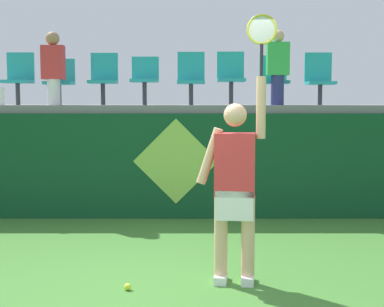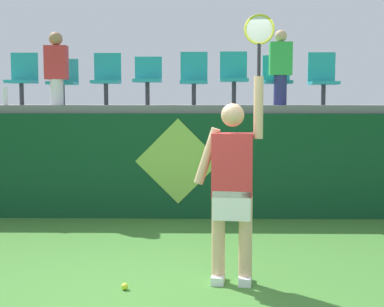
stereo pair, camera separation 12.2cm
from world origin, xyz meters
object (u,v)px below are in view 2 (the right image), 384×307
object	(u,v)px
stadium_chair_3	(148,77)
stadium_chair_7	(323,77)
stadium_chair_0	(23,76)
stadium_chair_4	(194,76)
stadium_chair_1	(63,79)
stadium_chair_5	(234,75)
stadium_chair_6	(277,78)
tennis_player	(233,184)
tennis_ball	(125,286)
water_bottle	(5,96)
stadium_chair_2	(107,77)
spectator_1	(280,66)
spectator_0	(56,67)

from	to	relation	value
stadium_chair_3	stadium_chair_7	world-z (taller)	stadium_chair_7
stadium_chair_0	stadium_chair_4	world-z (taller)	stadium_chair_4
stadium_chair_1	stadium_chair_5	distance (m)	2.76
stadium_chair_4	stadium_chair_6	distance (m)	1.34
tennis_player	stadium_chair_6	bearing A→B (deg)	76.68
stadium_chair_7	stadium_chair_6	bearing A→B (deg)	-179.47
tennis_ball	stadium_chair_3	bearing A→B (deg)	92.31
water_bottle	stadium_chair_0	xyz separation A→B (m)	(0.06, 0.67, 0.33)
stadium_chair_6	stadium_chair_7	distance (m)	0.74
water_bottle	stadium_chair_0	distance (m)	0.75
tennis_player	tennis_ball	bearing A→B (deg)	-167.72
stadium_chair_3	stadium_chair_6	size ratio (longest dim) A/B	0.98
stadium_chair_2	stadium_chair_7	bearing A→B (deg)	0.04
stadium_chair_7	stadium_chair_0	bearing A→B (deg)	-179.97
tennis_ball	stadium_chair_2	world-z (taller)	stadium_chair_2
stadium_chair_4	spectator_1	distance (m)	1.40
tennis_ball	stadium_chair_5	distance (m)	4.75
stadium_chair_1	stadium_chair_7	xyz separation A→B (m)	(4.19, 0.01, 0.04)
tennis_ball	stadium_chair_6	distance (m)	4.96
tennis_ball	stadium_chair_7	xyz separation A→B (m)	(2.66, 4.07, 2.11)
stadium_chair_3	stadium_chair_1	bearing A→B (deg)	179.94
stadium_chair_6	stadium_chair_0	bearing A→B (deg)	179.94
stadium_chair_1	stadium_chair_4	world-z (taller)	stadium_chair_4
stadium_chair_7	tennis_player	bearing A→B (deg)	-113.13
water_bottle	stadium_chair_3	xyz separation A→B (m)	(2.10, 0.66, 0.31)
tennis_player	water_bottle	xyz separation A→B (m)	(-3.27, 3.18, 0.86)
spectator_0	spectator_1	distance (m)	3.46
water_bottle	stadium_chair_7	distance (m)	4.97
tennis_ball	stadium_chair_1	bearing A→B (deg)	110.72
water_bottle	stadium_chair_2	bearing A→B (deg)	25.10
stadium_chair_0	stadium_chair_7	size ratio (longest dim) A/B	1.00
stadium_chair_5	spectator_0	distance (m)	2.80
stadium_chair_0	spectator_1	bearing A→B (deg)	-5.56
stadium_chair_2	spectator_0	world-z (taller)	spectator_0
tennis_player	stadium_chair_0	world-z (taller)	tennis_player
stadium_chair_1	stadium_chair_7	size ratio (longest dim) A/B	0.88
tennis_player	stadium_chair_3	size ratio (longest dim) A/B	3.25
stadium_chair_7	spectator_0	distance (m)	4.22
stadium_chair_6	stadium_chair_3	bearing A→B (deg)	-179.85
tennis_player	stadium_chair_4	xyz separation A→B (m)	(-0.43, 3.85, 1.18)
tennis_ball	spectator_1	size ratio (longest dim) A/B	0.06
stadium_chair_0	stadium_chair_7	distance (m)	4.86
stadium_chair_2	stadium_chair_3	bearing A→B (deg)	-0.81
tennis_ball	stadium_chair_4	xyz separation A→B (m)	(0.58, 4.07, 2.12)
tennis_player	stadium_chair_5	size ratio (longest dim) A/B	2.95
stadium_chair_5	spectator_1	xyz separation A→B (m)	(0.69, -0.40, 0.12)
tennis_ball	spectator_1	world-z (taller)	spectator_1
tennis_ball	spectator_1	bearing A→B (deg)	62.36
stadium_chair_2	stadium_chair_6	world-z (taller)	stadium_chair_2
water_bottle	stadium_chair_5	xyz separation A→B (m)	(3.49, 0.67, 0.34)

